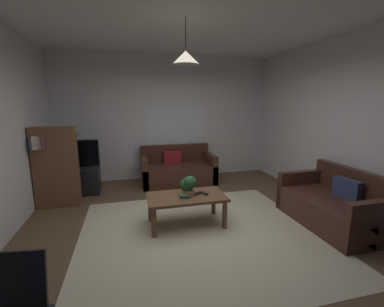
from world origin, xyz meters
The scene contains 19 objects.
floor centered at (0.00, 0.00, -0.01)m, with size 5.01×5.42×0.02m, color brown.
rug centered at (0.00, -0.20, 0.00)m, with size 3.26×2.98×0.01m, color beige.
wall_back centered at (0.00, 2.74, 1.44)m, with size 5.13×0.06×2.87m, color silver.
wall_right centered at (2.53, 0.00, 1.44)m, with size 0.06×5.42×2.87m, color silver.
ceiling centered at (0.00, 0.00, 2.88)m, with size 5.01×5.42×0.02m, color white.
window_pane centered at (0.22, 2.71, 1.23)m, with size 1.37×0.01×0.91m, color white.
couch_under_window centered at (0.15, 2.21, 0.27)m, with size 1.62×0.88×0.82m.
couch_right_side centered at (2.01, -0.38, 0.27)m, with size 0.88×1.50×0.82m.
coffee_table centered at (-0.13, 0.14, 0.39)m, with size 1.14×0.62×0.46m.
book_on_table_0 centered at (-0.16, 0.07, 0.47)m, with size 0.12×0.11×0.03m, color #2D4C8C.
book_on_table_1 centered at (-0.17, 0.07, 0.49)m, with size 0.13×0.10×0.02m, color #387247.
remote_on_table_0 centered at (0.14, 0.15, 0.47)m, with size 0.05×0.16×0.02m, color black.
remote_on_table_1 centered at (0.01, 0.14, 0.47)m, with size 0.05×0.16×0.02m, color black.
potted_plant_on_table centered at (-0.10, 0.15, 0.61)m, with size 0.23×0.24×0.30m.
tv_stand centered at (-1.95, 1.96, 0.25)m, with size 0.90×0.44×0.50m, color black.
tv centered at (-1.95, 1.94, 0.80)m, with size 0.95×0.16×0.58m.
potted_palm_corner centered at (-2.13, 2.41, 0.55)m, with size 0.82×0.85×1.24m.
bookshelf_corner centered at (-2.14, 1.38, 0.71)m, with size 0.70×0.31×1.40m.
pendant_lamp centered at (-0.13, 0.14, 2.38)m, with size 0.36×0.36×0.58m.
Camera 1 is at (-0.92, -3.33, 1.81)m, focal length 24.01 mm.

